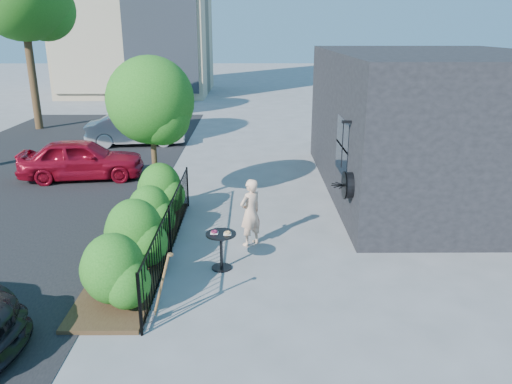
{
  "coord_description": "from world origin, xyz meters",
  "views": [
    {
      "loc": [
        0.26,
        -9.79,
        4.63
      ],
      "look_at": [
        0.33,
        0.59,
        1.2
      ],
      "focal_mm": 35.0,
      "sensor_mm": 36.0,
      "label": 1
    }
  ],
  "objects_px": {
    "cafe_table": "(221,244)",
    "car_red": "(82,159)",
    "shovel": "(160,291)",
    "woman": "(250,212)",
    "car_silver": "(136,129)",
    "patio_tree": "(153,106)"
  },
  "relations": [
    {
      "from": "patio_tree",
      "to": "shovel",
      "type": "relative_size",
      "value": 3.12
    },
    {
      "from": "shovel",
      "to": "car_red",
      "type": "height_order",
      "value": "car_red"
    },
    {
      "from": "shovel",
      "to": "car_silver",
      "type": "height_order",
      "value": "car_silver"
    },
    {
      "from": "woman",
      "to": "car_red",
      "type": "xyz_separation_m",
      "value": [
        -5.39,
        5.17,
        -0.11
      ]
    },
    {
      "from": "woman",
      "to": "cafe_table",
      "type": "bearing_deg",
      "value": 22.69
    },
    {
      "from": "patio_tree",
      "to": "cafe_table",
      "type": "height_order",
      "value": "patio_tree"
    },
    {
      "from": "cafe_table",
      "to": "shovel",
      "type": "height_order",
      "value": "shovel"
    },
    {
      "from": "shovel",
      "to": "car_silver",
      "type": "relative_size",
      "value": 0.32
    },
    {
      "from": "patio_tree",
      "to": "shovel",
      "type": "bearing_deg",
      "value": -79.6
    },
    {
      "from": "cafe_table",
      "to": "car_red",
      "type": "xyz_separation_m",
      "value": [
        -4.81,
        6.34,
        0.12
      ]
    },
    {
      "from": "patio_tree",
      "to": "woman",
      "type": "bearing_deg",
      "value": -43.08
    },
    {
      "from": "shovel",
      "to": "cafe_table",
      "type": "bearing_deg",
      "value": 65.18
    },
    {
      "from": "woman",
      "to": "car_silver",
      "type": "bearing_deg",
      "value": -105.7
    },
    {
      "from": "patio_tree",
      "to": "car_silver",
      "type": "height_order",
      "value": "patio_tree"
    },
    {
      "from": "car_silver",
      "to": "shovel",
      "type": "bearing_deg",
      "value": -172.47
    },
    {
      "from": "cafe_table",
      "to": "patio_tree",
      "type": "bearing_deg",
      "value": 118.32
    },
    {
      "from": "cafe_table",
      "to": "car_silver",
      "type": "bearing_deg",
      "value": 110.38
    },
    {
      "from": "patio_tree",
      "to": "woman",
      "type": "height_order",
      "value": "patio_tree"
    },
    {
      "from": "car_silver",
      "to": "cafe_table",
      "type": "bearing_deg",
      "value": -166.16
    },
    {
      "from": "car_red",
      "to": "car_silver",
      "type": "height_order",
      "value": "car_silver"
    },
    {
      "from": "car_red",
      "to": "shovel",
      "type": "bearing_deg",
      "value": -161.57
    },
    {
      "from": "woman",
      "to": "shovel",
      "type": "relative_size",
      "value": 1.21
    }
  ]
}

